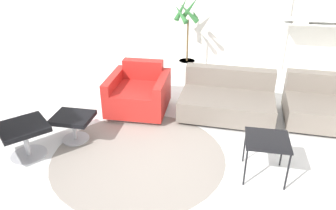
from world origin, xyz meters
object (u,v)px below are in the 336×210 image
armchair_red (139,94)px  couch_second (324,107)px  side_table (267,143)px  couch_low (227,101)px  ottoman (73,122)px  potted_plant (187,44)px  shelf_unit (320,19)px

armchair_red → couch_second: (2.77, 0.16, -0.04)m
side_table → armchair_red: bearing=144.7°
armchair_red → side_table: size_ratio=1.90×
couch_low → ottoman: bearing=31.7°
ottoman → couch_low: bearing=29.3°
armchair_red → side_table: bearing=143.5°
potted_plant → couch_second: bearing=-36.4°
ottoman → side_table: bearing=-6.8°
couch_second → potted_plant: (-2.28, 1.68, 0.35)m
potted_plant → armchair_red: bearing=-104.9°
couch_second → side_table: (-0.95, -1.45, 0.20)m
couch_low → side_table: 1.49m
shelf_unit → armchair_red: bearing=-145.5°
ottoman → shelf_unit: bearing=40.2°
couch_low → side_table: bearing=110.4°
shelf_unit → side_table: bearing=-108.5°
couch_low → shelf_unit: bearing=-127.3°
couch_low → shelf_unit: (1.56, 1.88, 0.89)m
armchair_red → potted_plant: bearing=-106.2°
couch_second → side_table: couch_second is taller
ottoman → armchair_red: armchair_red is taller
couch_low → side_table: couch_low is taller
armchair_red → potted_plant: (0.49, 1.84, 0.30)m
armchair_red → couch_second: bearing=-177.8°
potted_plant → shelf_unit: (2.43, 0.17, 0.54)m
armchair_red → couch_low: armchair_red is taller
side_table → shelf_unit: bearing=71.5°
couch_second → shelf_unit: bearing=-92.4°
ottoman → potted_plant: 3.06m
armchair_red → potted_plant: 1.93m
couch_low → potted_plant: 1.95m
couch_second → shelf_unit: shelf_unit is taller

